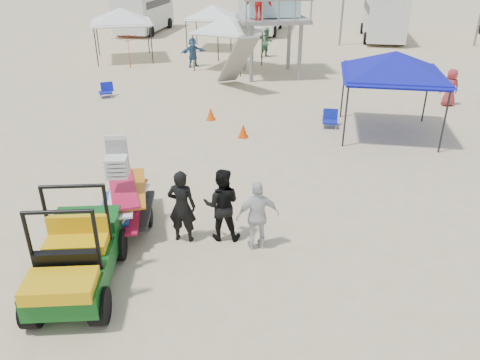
% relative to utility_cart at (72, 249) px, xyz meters
% --- Properties ---
extents(ground, '(140.00, 140.00, 0.00)m').
position_rel_utility_cart_xyz_m(ground, '(2.21, -0.29, -0.93)').
color(ground, beige).
rests_on(ground, ground).
extents(utility_cart, '(1.91, 2.88, 2.00)m').
position_rel_utility_cart_xyz_m(utility_cart, '(0.00, 0.00, 0.00)').
color(utility_cart, '#0C4F16').
rests_on(utility_cart, ground).
extents(surf_trailer, '(1.59, 2.34, 2.02)m').
position_rel_utility_cart_xyz_m(surf_trailer, '(0.01, 2.34, -0.11)').
color(surf_trailer, black).
rests_on(surf_trailer, ground).
extents(man_left, '(0.64, 0.42, 1.74)m').
position_rel_utility_cart_xyz_m(man_left, '(1.52, 2.04, -0.07)').
color(man_left, black).
rests_on(man_left, ground).
extents(man_mid, '(0.92, 0.75, 1.73)m').
position_rel_utility_cart_xyz_m(man_mid, '(2.37, 2.29, -0.07)').
color(man_mid, black).
rests_on(man_mid, ground).
extents(man_right, '(1.03, 0.73, 1.62)m').
position_rel_utility_cart_xyz_m(man_right, '(3.22, 2.04, -0.12)').
color(man_right, silver).
rests_on(man_right, ground).
extents(canopy_blue, '(3.28, 3.28, 3.31)m').
position_rel_utility_cart_xyz_m(canopy_blue, '(6.70, 9.95, 1.83)').
color(canopy_blue, black).
rests_on(canopy_blue, ground).
extents(canopy_white_a, '(3.60, 3.60, 3.18)m').
position_rel_utility_cart_xyz_m(canopy_white_a, '(-0.87, 18.82, 1.69)').
color(canopy_white_a, black).
rests_on(canopy_white_a, ground).
extents(canopy_white_b, '(4.23, 4.23, 3.31)m').
position_rel_utility_cart_xyz_m(canopy_white_b, '(-7.40, 19.93, 1.83)').
color(canopy_white_b, black).
rests_on(canopy_white_b, ground).
extents(canopy_white_c, '(3.09, 3.09, 3.16)m').
position_rel_utility_cart_xyz_m(canopy_white_c, '(-2.96, 23.91, 1.68)').
color(canopy_white_c, black).
rests_on(canopy_white_c, ground).
extents(umbrella_a, '(2.63, 2.66, 1.87)m').
position_rel_utility_cart_xyz_m(umbrella_a, '(-6.20, 17.78, 0.00)').
color(umbrella_a, red).
rests_on(umbrella_a, ground).
extents(umbrella_b, '(3.06, 3.06, 1.97)m').
position_rel_utility_cart_xyz_m(umbrella_b, '(-1.03, 21.47, 0.05)').
color(umbrella_b, gold).
rests_on(umbrella_b, ground).
extents(cone_near, '(0.34, 0.34, 0.50)m').
position_rel_utility_cart_xyz_m(cone_near, '(1.74, 8.62, -0.68)').
color(cone_near, '#DE4607').
rests_on(cone_near, ground).
extents(cone_far, '(0.34, 0.34, 0.50)m').
position_rel_utility_cart_xyz_m(cone_far, '(0.18, 10.23, -0.68)').
color(cone_far, '#F04F07').
rests_on(cone_far, ground).
extents(beach_chair_a, '(0.72, 0.81, 0.64)m').
position_rel_utility_cart_xyz_m(beach_chair_a, '(-5.13, 12.44, -0.62)').
color(beach_chair_a, '#0F19AB').
rests_on(beach_chair_a, ground).
extents(beach_chair_b, '(0.56, 0.60, 0.64)m').
position_rel_utility_cart_xyz_m(beach_chair_b, '(4.73, 10.30, -0.62)').
color(beach_chair_b, '#0F1FA3').
rests_on(beach_chair_b, ground).
extents(rv_far_left, '(2.64, 6.80, 3.25)m').
position_rel_utility_cart_xyz_m(rv_far_left, '(-9.79, 29.70, 0.87)').
color(rv_far_left, silver).
rests_on(rv_far_left, ground).
extents(rv_mid_left, '(2.65, 6.50, 3.25)m').
position_rel_utility_cart_xyz_m(rv_mid_left, '(-0.79, 31.20, 0.87)').
color(rv_mid_left, silver).
rests_on(rv_mid_left, ground).
extents(rv_mid_right, '(2.64, 7.00, 3.25)m').
position_rel_utility_cart_xyz_m(rv_mid_right, '(8.21, 29.70, 0.87)').
color(rv_mid_right, silver).
rests_on(rv_mid_right, ground).
extents(distant_beachgoers, '(18.47, 12.98, 1.71)m').
position_rel_utility_cart_xyz_m(distant_beachgoers, '(3.07, 19.90, -0.12)').
color(distant_beachgoers, '#305D92').
rests_on(distant_beachgoers, ground).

